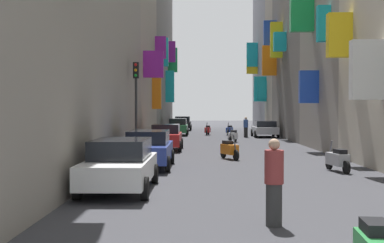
{
  "coord_description": "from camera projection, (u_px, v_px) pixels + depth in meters",
  "views": [
    {
      "loc": [
        -1.66,
        -3.14,
        2.32
      ],
      "look_at": [
        -2.02,
        21.97,
        1.71
      ],
      "focal_mm": 47.38,
      "sensor_mm": 36.0,
      "label": 1
    }
  ],
  "objects": [
    {
      "name": "ground_plane",
      "position": [
        225.0,
        145.0,
        33.16
      ],
      "size": [
        140.0,
        140.0,
        0.0
      ],
      "primitive_type": "plane",
      "color": "#38383D"
    },
    {
      "name": "building_left_mid_a",
      "position": [
        106.0,
        22.0,
        34.19
      ],
      "size": [
        7.19,
        10.73,
        16.46
      ],
      "color": "#9E9384",
      "rests_on": "ground"
    },
    {
      "name": "building_left_mid_b",
      "position": [
        137.0,
        48.0,
        51.3
      ],
      "size": [
        6.99,
        23.52,
        17.12
      ],
      "color": "slate",
      "rests_on": "ground"
    },
    {
      "name": "building_right_mid_a",
      "position": [
        369.0,
        5.0,
        28.69
      ],
      "size": [
        7.35,
        9.35,
        16.47
      ],
      "color": "gray",
      "rests_on": "ground"
    },
    {
      "name": "building_right_mid_b",
      "position": [
        322.0,
        38.0,
        39.74
      ],
      "size": [
        7.23,
        12.73,
        15.78
      ],
      "color": "slate",
      "rests_on": "ground"
    },
    {
      "name": "building_right_mid_c",
      "position": [
        300.0,
        31.0,
        48.63
      ],
      "size": [
        7.24,
        5.14,
        19.7
      ],
      "color": "#9E9384",
      "rests_on": "ground"
    },
    {
      "name": "building_right_far",
      "position": [
        285.0,
        52.0,
        57.02
      ],
      "size": [
        7.25,
        11.6,
        17.55
      ],
      "color": "gray",
      "rests_on": "ground"
    },
    {
      "name": "parked_car_black",
      "position": [
        183.0,
        123.0,
        55.78
      ],
      "size": [
        1.97,
        4.49,
        1.53
      ],
      "color": "black",
      "rests_on": "ground"
    },
    {
      "name": "parked_car_silver",
      "position": [
        265.0,
        128.0,
        42.17
      ],
      "size": [
        2.01,
        4.07,
        1.35
      ],
      "color": "#B7B7BC",
      "rests_on": "ground"
    },
    {
      "name": "parked_car_blue",
      "position": [
        148.0,
        148.0,
        20.1
      ],
      "size": [
        1.91,
        4.35,
        1.47
      ],
      "color": "navy",
      "rests_on": "ground"
    },
    {
      "name": "parked_car_white",
      "position": [
        120.0,
        164.0,
        14.43
      ],
      "size": [
        1.9,
        4.48,
        1.46
      ],
      "color": "white",
      "rests_on": "ground"
    },
    {
      "name": "parked_car_green",
      "position": [
        178.0,
        127.0,
        45.04
      ],
      "size": [
        1.83,
        4.33,
        1.5
      ],
      "color": "#236638",
      "rests_on": "ground"
    },
    {
      "name": "parked_car_red",
      "position": [
        166.0,
        137.0,
        28.64
      ],
      "size": [
        1.85,
        3.94,
        1.47
      ],
      "color": "#B21E1E",
      "rests_on": "ground"
    },
    {
      "name": "scooter_red",
      "position": [
        208.0,
        130.0,
        45.4
      ],
      "size": [
        0.59,
        1.79,
        1.13
      ],
      "color": "red",
      "rests_on": "ground"
    },
    {
      "name": "scooter_orange",
      "position": [
        229.0,
        149.0,
        23.44
      ],
      "size": [
        0.82,
        1.78,
        1.13
      ],
      "color": "orange",
      "rests_on": "ground"
    },
    {
      "name": "scooter_silver",
      "position": [
        338.0,
        159.0,
        18.75
      ],
      "size": [
        0.63,
        1.94,
        1.13
      ],
      "color": "#ADADB2",
      "rests_on": "ground"
    },
    {
      "name": "scooter_white",
      "position": [
        233.0,
        136.0,
        35.25
      ],
      "size": [
        0.77,
        1.69,
        1.13
      ],
      "color": "silver",
      "rests_on": "ground"
    },
    {
      "name": "scooter_blue",
      "position": [
        229.0,
        130.0,
        45.43
      ],
      "size": [
        0.73,
        1.95,
        1.13
      ],
      "color": "#2D4CAD",
      "rests_on": "ground"
    },
    {
      "name": "pedestrian_crossing",
      "position": [
        246.0,
        127.0,
        41.73
      ],
      "size": [
        0.52,
        0.52,
        1.69
      ],
      "color": "#272727",
      "rests_on": "ground"
    },
    {
      "name": "pedestrian_near_left",
      "position": [
        274.0,
        182.0,
        10.02
      ],
      "size": [
        0.49,
        0.49,
        1.74
      ],
      "color": "#2F2F2F",
      "rests_on": "ground"
    },
    {
      "name": "traffic_light_near_corner",
      "position": [
        136.0,
        93.0,
        23.76
      ],
      "size": [
        0.26,
        0.34,
        4.52
      ],
      "color": "#2D2D2D",
      "rests_on": "ground"
    }
  ]
}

